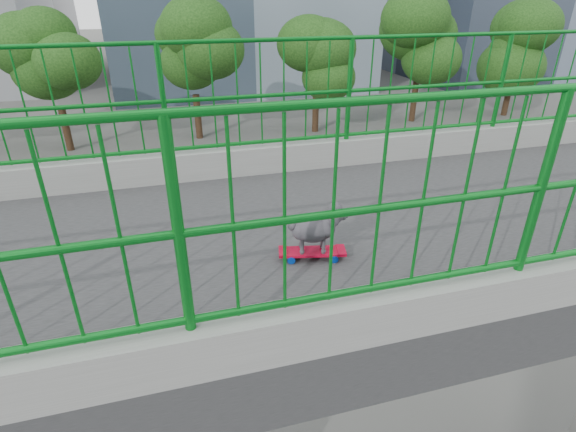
{
  "coord_description": "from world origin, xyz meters",
  "views": [
    {
      "loc": [
        3.22,
        2.01,
        8.84
      ],
      "look_at": [
        -0.37,
        3.01,
        6.93
      ],
      "focal_mm": 27.48,
      "sensor_mm": 36.0,
      "label": 1
    }
  ],
  "objects_px": {
    "car_4": "(101,175)",
    "car_7": "(236,218)",
    "car_3": "(205,190)",
    "car_6": "(489,224)",
    "poodle": "(316,228)",
    "car_0": "(546,271)",
    "car_2": "(332,207)",
    "skateboard": "(312,252)"
  },
  "relations": [
    {
      "from": "car_4",
      "to": "car_7",
      "type": "distance_m",
      "value": 8.55
    },
    {
      "from": "car_3",
      "to": "car_4",
      "type": "bearing_deg",
      "value": 56.1
    },
    {
      "from": "car_6",
      "to": "car_7",
      "type": "distance_m",
      "value": 9.87
    },
    {
      "from": "poodle",
      "to": "car_3",
      "type": "distance_m",
      "value": 17.39
    },
    {
      "from": "poodle",
      "to": "car_3",
      "type": "relative_size",
      "value": 0.09
    },
    {
      "from": "car_0",
      "to": "car_2",
      "type": "xyz_separation_m",
      "value": [
        -6.4,
        -5.02,
        -0.03
      ]
    },
    {
      "from": "poodle",
      "to": "car_7",
      "type": "height_order",
      "value": "poodle"
    },
    {
      "from": "car_0",
      "to": "car_6",
      "type": "distance_m",
      "value": 3.21
    },
    {
      "from": "poodle",
      "to": "skateboard",
      "type": "bearing_deg",
      "value": -90.0
    },
    {
      "from": "car_4",
      "to": "car_3",
      "type": "bearing_deg",
      "value": -123.9
    },
    {
      "from": "car_7",
      "to": "skateboard",
      "type": "bearing_deg",
      "value": 174.46
    },
    {
      "from": "car_4",
      "to": "car_6",
      "type": "height_order",
      "value": "car_6"
    },
    {
      "from": "poodle",
      "to": "car_0",
      "type": "xyz_separation_m",
      "value": [
        -6.5,
        10.3,
        -6.54
      ]
    },
    {
      "from": "car_3",
      "to": "car_7",
      "type": "height_order",
      "value": "car_7"
    },
    {
      "from": "skateboard",
      "to": "car_4",
      "type": "relative_size",
      "value": 0.13
    },
    {
      "from": "car_2",
      "to": "poodle",
      "type": "bearing_deg",
      "value": 157.75
    },
    {
      "from": "car_2",
      "to": "car_4",
      "type": "bearing_deg",
      "value": 56.63
    },
    {
      "from": "car_6",
      "to": "poodle",
      "type": "bearing_deg",
      "value": -47.44
    },
    {
      "from": "skateboard",
      "to": "car_7",
      "type": "relative_size",
      "value": 0.1
    },
    {
      "from": "car_3",
      "to": "car_7",
      "type": "xyz_separation_m",
      "value": [
        3.2,
        0.9,
        0.06
      ]
    },
    {
      "from": "car_4",
      "to": "car_7",
      "type": "relative_size",
      "value": 0.8
    },
    {
      "from": "car_3",
      "to": "car_6",
      "type": "height_order",
      "value": "car_6"
    },
    {
      "from": "poodle",
      "to": "car_2",
      "type": "height_order",
      "value": "poodle"
    },
    {
      "from": "car_0",
      "to": "car_2",
      "type": "relative_size",
      "value": 0.85
    },
    {
      "from": "car_2",
      "to": "car_7",
      "type": "distance_m",
      "value": 4.05
    },
    {
      "from": "car_0",
      "to": "car_2",
      "type": "height_order",
      "value": "car_0"
    },
    {
      "from": "car_0",
      "to": "car_3",
      "type": "bearing_deg",
      "value": -133.89
    },
    {
      "from": "skateboard",
      "to": "car_7",
      "type": "bearing_deg",
      "value": -172.69
    },
    {
      "from": "car_3",
      "to": "car_7",
      "type": "distance_m",
      "value": 3.33
    },
    {
      "from": "poodle",
      "to": "car_6",
      "type": "relative_size",
      "value": 0.08
    },
    {
      "from": "car_0",
      "to": "car_7",
      "type": "height_order",
      "value": "car_7"
    },
    {
      "from": "car_4",
      "to": "car_6",
      "type": "xyz_separation_m",
      "value": [
        9.6,
        15.01,
        0.06
      ]
    },
    {
      "from": "car_0",
      "to": "car_3",
      "type": "height_order",
      "value": "car_0"
    },
    {
      "from": "car_2",
      "to": "car_3",
      "type": "relative_size",
      "value": 1.05
    },
    {
      "from": "skateboard",
      "to": "car_3",
      "type": "xyz_separation_m",
      "value": [
        -16.1,
        0.35,
        -6.36
      ]
    },
    {
      "from": "car_2",
      "to": "car_4",
      "type": "xyz_separation_m",
      "value": [
        -6.4,
        -9.72,
        0.02
      ]
    },
    {
      "from": "car_4",
      "to": "car_2",
      "type": "bearing_deg",
      "value": -123.37
    },
    {
      "from": "skateboard",
      "to": "car_3",
      "type": "relative_size",
      "value": 0.11
    },
    {
      "from": "skateboard",
      "to": "car_2",
      "type": "bearing_deg",
      "value": 170.51
    },
    {
      "from": "poodle",
      "to": "car_3",
      "type": "bearing_deg",
      "value": -168.3
    },
    {
      "from": "car_7",
      "to": "car_4",
      "type": "bearing_deg",
      "value": 41.53
    },
    {
      "from": "poodle",
      "to": "car_0",
      "type": "height_order",
      "value": "poodle"
    }
  ]
}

